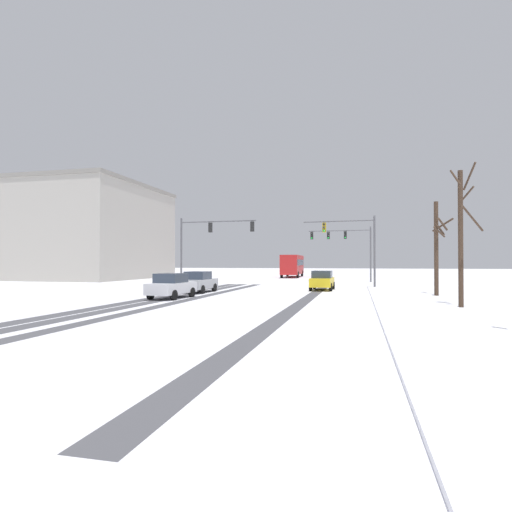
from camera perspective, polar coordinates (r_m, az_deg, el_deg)
wheel_track_left_lane at (r=26.60m, az=-12.86°, el=-5.86°), size 0.97×38.48×0.01m
wheel_track_right_lane at (r=25.95m, az=-9.83°, el=-5.99°), size 0.83×38.48×0.01m
wheel_track_center at (r=27.13m, az=-15.06°, el=-5.75°), size 1.03×38.48×0.01m
wheel_track_oncoming at (r=24.04m, az=6.01°, el=-6.42°), size 0.83×38.48×0.01m
sidewalk_kerb_right at (r=22.27m, az=20.97°, el=-6.67°), size 4.00×38.48×0.12m
traffic_signal_far_right at (r=51.42m, az=11.91°, el=1.97°), size 7.36×0.59×6.50m
traffic_signal_near_right at (r=39.40m, az=13.06°, el=2.27°), size 6.50×0.66×6.50m
traffic_signal_near_left at (r=39.64m, az=-6.61°, el=2.60°), size 7.46×0.53×6.50m
car_yellow_cab_lead at (r=35.78m, az=8.91°, el=-3.26°), size 1.91×4.14×1.62m
car_silver_second at (r=32.94m, az=-7.76°, el=-3.48°), size 1.91×4.14×1.62m
car_white_third at (r=27.91m, az=-11.31°, el=-3.95°), size 2.01×4.19×1.62m
bus_oncoming at (r=65.86m, az=4.95°, el=-1.12°), size 3.00×11.09×3.38m
bare_tree_sidewalk_mid at (r=24.49m, az=25.96°, el=2.74°), size 1.58×1.78×7.50m
bare_tree_sidewalk_far at (r=32.21m, az=23.21°, el=1.29°), size 1.47×1.97×6.60m
office_building_far_left_block at (r=66.27m, az=-23.13°, el=2.93°), size 21.90×20.73×13.18m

